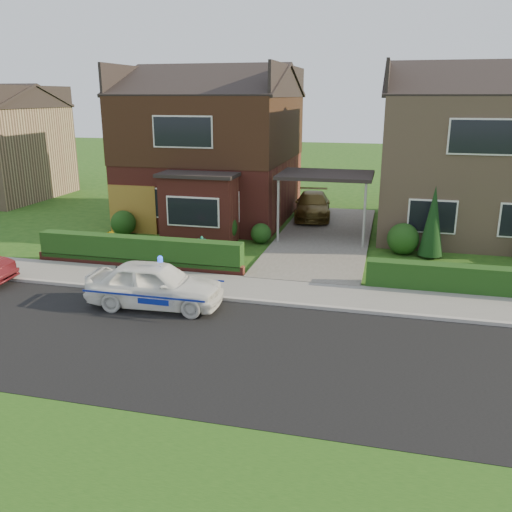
% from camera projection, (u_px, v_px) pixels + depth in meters
% --- Properties ---
extents(ground, '(120.00, 120.00, 0.00)m').
position_uv_depth(ground, '(265.00, 354.00, 12.72)').
color(ground, '#1C4713').
rests_on(ground, ground).
extents(road, '(60.00, 6.00, 0.02)m').
position_uv_depth(road, '(265.00, 354.00, 12.72)').
color(road, black).
rests_on(road, ground).
extents(kerb, '(60.00, 0.16, 0.12)m').
position_uv_depth(kerb, '(289.00, 305.00, 15.54)').
color(kerb, '#9E9993').
rests_on(kerb, ground).
extents(sidewalk, '(60.00, 2.00, 0.10)m').
position_uv_depth(sidewalk, '(295.00, 293.00, 16.52)').
color(sidewalk, slate).
rests_on(sidewalk, ground).
extents(grass_verge, '(60.00, 4.00, 0.01)m').
position_uv_depth(grass_verge, '(188.00, 502.00, 8.07)').
color(grass_verge, '#1C4713').
rests_on(grass_verge, ground).
extents(driveway, '(3.80, 12.00, 0.12)m').
position_uv_depth(driveway, '(324.00, 237.00, 22.93)').
color(driveway, '#666059').
rests_on(driveway, ground).
extents(house_left, '(7.50, 9.53, 7.25)m').
position_uv_depth(house_left, '(214.00, 139.00, 25.91)').
color(house_left, maroon).
rests_on(house_left, ground).
extents(house_right, '(7.50, 8.06, 7.25)m').
position_uv_depth(house_right, '(470.00, 148.00, 23.34)').
color(house_right, '#9A7A5E').
rests_on(house_right, ground).
extents(carport_link, '(3.80, 3.00, 2.77)m').
position_uv_depth(carport_link, '(326.00, 176.00, 22.15)').
color(carport_link, black).
rests_on(carport_link, ground).
extents(garage_door, '(2.20, 0.10, 2.10)m').
position_uv_depth(garage_door, '(133.00, 210.00, 23.60)').
color(garage_door, brown).
rests_on(garage_door, ground).
extents(dwarf_wall, '(7.70, 0.25, 0.36)m').
position_uv_depth(dwarf_wall, '(138.00, 263.00, 18.94)').
color(dwarf_wall, maroon).
rests_on(dwarf_wall, ground).
extents(hedge_left, '(7.50, 0.55, 0.90)m').
position_uv_depth(hedge_left, '(140.00, 267.00, 19.13)').
color(hedge_left, '#163410').
rests_on(hedge_left, ground).
extents(hedge_right, '(7.50, 0.55, 0.80)m').
position_uv_depth(hedge_right, '(492.00, 296.00, 16.34)').
color(hedge_right, '#163410').
rests_on(hedge_right, ground).
extents(shrub_left_far, '(1.08, 1.08, 1.08)m').
position_uv_depth(shrub_left_far, '(123.00, 223.00, 23.38)').
color(shrub_left_far, '#163410').
rests_on(shrub_left_far, ground).
extents(shrub_left_mid, '(1.32, 1.32, 1.32)m').
position_uv_depth(shrub_left_mid, '(221.00, 227.00, 22.11)').
color(shrub_left_mid, '#163410').
rests_on(shrub_left_mid, ground).
extents(shrub_left_near, '(0.84, 0.84, 0.84)m').
position_uv_depth(shrub_left_near, '(261.00, 233.00, 22.08)').
color(shrub_left_near, '#163410').
rests_on(shrub_left_near, ground).
extents(shrub_right_near, '(1.20, 1.20, 1.20)m').
position_uv_depth(shrub_right_near, '(403.00, 239.00, 20.54)').
color(shrub_right_near, '#163410').
rests_on(shrub_right_near, ground).
extents(conifer_a, '(0.90, 0.90, 2.60)m').
position_uv_depth(conifer_a, '(433.00, 223.00, 19.93)').
color(conifer_a, black).
rests_on(conifer_a, ground).
extents(police_car, '(3.57, 3.96, 1.49)m').
position_uv_depth(police_car, '(155.00, 285.00, 15.37)').
color(police_car, white).
rests_on(police_car, ground).
extents(driveway_car, '(2.17, 4.27, 1.19)m').
position_uv_depth(driveway_car, '(313.00, 205.00, 26.23)').
color(driveway_car, brown).
rests_on(driveway_car, driveway).
extents(potted_plant_a, '(0.50, 0.43, 0.80)m').
position_uv_depth(potted_plant_a, '(202.00, 248.00, 20.11)').
color(potted_plant_a, gray).
rests_on(potted_plant_a, ground).
extents(potted_plant_b, '(0.53, 0.50, 0.76)m').
position_uv_depth(potted_plant_b, '(109.00, 240.00, 21.20)').
color(potted_plant_b, gray).
rests_on(potted_plant_b, ground).
extents(potted_plant_c, '(0.57, 0.57, 0.83)m').
position_uv_depth(potted_plant_c, '(164.00, 249.00, 19.85)').
color(potted_plant_c, gray).
rests_on(potted_plant_c, ground).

